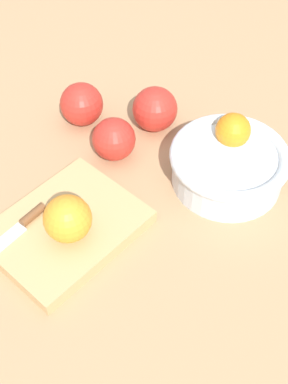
{
  "coord_description": "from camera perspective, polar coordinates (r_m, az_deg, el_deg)",
  "views": [
    {
      "loc": [
        0.42,
        0.46,
        0.66
      ],
      "look_at": [
        0.03,
        0.09,
        0.04
      ],
      "focal_mm": 48.35,
      "sensor_mm": 36.0,
      "label": 1
    }
  ],
  "objects": [
    {
      "name": "orange_on_board",
      "position": [
        0.77,
        -8.43,
        -2.94
      ],
      "size": [
        0.07,
        0.07,
        0.07
      ],
      "primitive_type": "sphere",
      "color": "orange",
      "rests_on": "cutting_board"
    },
    {
      "name": "apple_front_left_2",
      "position": [
        0.96,
        1.21,
        9.13
      ],
      "size": [
        0.08,
        0.08,
        0.08
      ],
      "primitive_type": "sphere",
      "color": "red",
      "rests_on": "ground_plane"
    },
    {
      "name": "cutting_board",
      "position": [
        0.82,
        -8.62,
        -3.98
      ],
      "size": [
        0.23,
        0.18,
        0.02
      ],
      "primitive_type": "cube",
      "rotation": [
        0.0,
        0.0,
        0.01
      ],
      "color": "tan",
      "rests_on": "ground_plane"
    },
    {
      "name": "bowl",
      "position": [
        0.88,
        9.32,
        3.23
      ],
      "size": [
        0.2,
        0.2,
        0.1
      ],
      "color": "silver",
      "rests_on": "ground_plane"
    },
    {
      "name": "apple_front_center",
      "position": [
        0.91,
        -3.34,
        5.84
      ],
      "size": [
        0.08,
        0.08,
        0.08
      ],
      "primitive_type": "sphere",
      "color": "red",
      "rests_on": "ground_plane"
    },
    {
      "name": "knife",
      "position": [
        0.81,
        -13.84,
        -4.0
      ],
      "size": [
        0.16,
        0.03,
        0.01
      ],
      "color": "silver",
      "rests_on": "cutting_board"
    },
    {
      "name": "ground_plane",
      "position": [
        0.91,
        -2.91,
        2.09
      ],
      "size": [
        2.4,
        2.4,
        0.0
      ],
      "primitive_type": "plane",
      "color": "tan"
    },
    {
      "name": "apple_front_left",
      "position": [
        0.98,
        -6.9,
        9.6
      ],
      "size": [
        0.08,
        0.08,
        0.08
      ],
      "primitive_type": "sphere",
      "color": "red",
      "rests_on": "ground_plane"
    }
  ]
}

